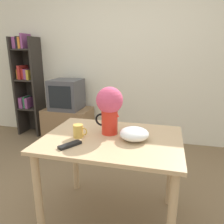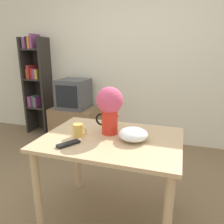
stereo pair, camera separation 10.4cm
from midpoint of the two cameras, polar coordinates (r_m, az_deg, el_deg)
ground_plane at (r=2.26m, az=-6.95°, el=-24.71°), size 12.00×12.00×0.00m
wall_back at (r=3.55m, az=3.66°, el=13.10°), size 8.00×0.05×2.60m
table at (r=1.82m, az=-1.66°, el=-10.41°), size 1.10×0.81×0.79m
flower_vase at (r=1.78m, az=-2.33°, el=1.60°), size 0.23×0.22×0.40m
coffee_mug at (r=1.78m, az=-10.38°, el=-4.92°), size 0.12×0.08×0.11m
white_bowl at (r=1.71m, az=4.09°, el=-5.70°), size 0.23×0.23×0.10m
remote_control at (r=1.65m, az=-12.73°, el=-8.40°), size 0.14×0.18×0.02m
tv_stand at (r=3.72m, az=-12.11°, el=-3.24°), size 0.74×0.50×0.55m
tv_set at (r=3.58m, az=-12.59°, el=4.50°), size 0.46×0.47×0.47m
bookshelf at (r=4.13m, az=-21.72°, el=7.37°), size 0.42×0.33×1.73m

